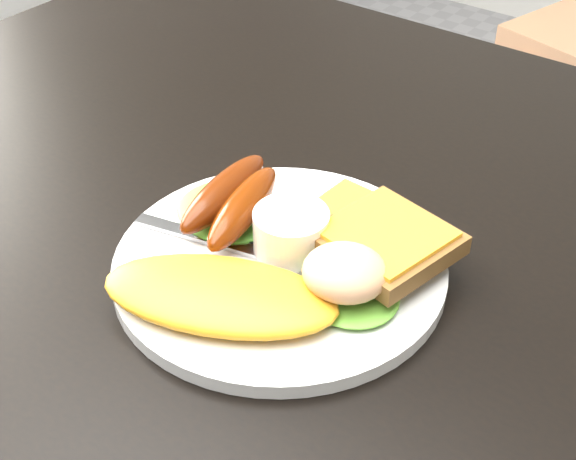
% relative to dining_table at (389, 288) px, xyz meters
% --- Properties ---
extents(dining_table, '(1.20, 0.80, 0.04)m').
position_rel_dining_table_xyz_m(dining_table, '(0.00, 0.00, 0.00)').
color(dining_table, black).
rests_on(dining_table, ground).
extents(plate, '(0.24, 0.24, 0.01)m').
position_rel_dining_table_xyz_m(plate, '(-0.06, -0.05, 0.03)').
color(plate, white).
rests_on(plate, dining_table).
extents(lettuce_left, '(0.09, 0.09, 0.01)m').
position_rel_dining_table_xyz_m(lettuce_left, '(-0.12, -0.03, 0.04)').
color(lettuce_left, green).
rests_on(lettuce_left, plate).
extents(lettuce_right, '(0.09, 0.09, 0.01)m').
position_rel_dining_table_xyz_m(lettuce_right, '(-0.00, -0.06, 0.04)').
color(lettuce_right, olive).
rests_on(lettuce_right, plate).
extents(omelette, '(0.18, 0.13, 0.02)m').
position_rel_dining_table_xyz_m(omelette, '(-0.06, -0.12, 0.04)').
color(omelette, orange).
rests_on(omelette, plate).
extents(sausage_a, '(0.04, 0.11, 0.03)m').
position_rel_dining_table_xyz_m(sausage_a, '(-0.13, -0.03, 0.05)').
color(sausage_a, '#5D280C').
rests_on(sausage_a, lettuce_left).
extents(sausage_b, '(0.05, 0.11, 0.03)m').
position_rel_dining_table_xyz_m(sausage_b, '(-0.11, -0.04, 0.05)').
color(sausage_b, '#6C3409').
rests_on(sausage_b, lettuce_left).
extents(ramekin, '(0.07, 0.07, 0.03)m').
position_rel_dining_table_xyz_m(ramekin, '(-0.06, -0.04, 0.05)').
color(ramekin, white).
rests_on(ramekin, plate).
extents(toast_a, '(0.08, 0.08, 0.01)m').
position_rel_dining_table_xyz_m(toast_a, '(-0.04, 0.01, 0.04)').
color(toast_a, olive).
rests_on(toast_a, plate).
extents(toast_b, '(0.10, 0.10, 0.01)m').
position_rel_dining_table_xyz_m(toast_b, '(0.00, -0.01, 0.05)').
color(toast_b, brown).
rests_on(toast_b, toast_a).
extents(potato_salad, '(0.07, 0.07, 0.03)m').
position_rel_dining_table_xyz_m(potato_salad, '(-0.00, -0.06, 0.06)').
color(potato_salad, beige).
rests_on(potato_salad, lettuce_right).
extents(fork, '(0.14, 0.04, 0.00)m').
position_rel_dining_table_xyz_m(fork, '(-0.11, -0.07, 0.03)').
color(fork, '#ADAFB7').
rests_on(fork, plate).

